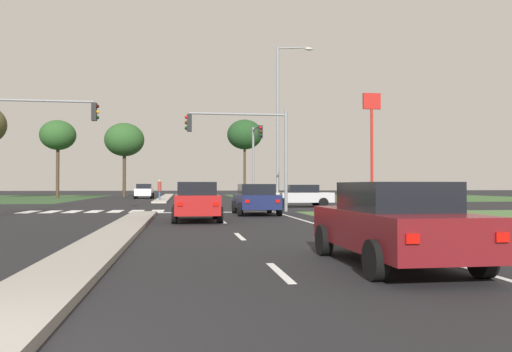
% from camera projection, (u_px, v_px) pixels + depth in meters
% --- Properties ---
extents(ground_plane, '(200.00, 200.00, 0.00)m').
position_uv_depth(ground_plane, '(154.00, 207.00, 33.62)').
color(ground_plane, black).
extents(grass_verge_far_right, '(35.00, 35.00, 0.01)m').
position_uv_depth(grass_verge_far_right, '(378.00, 197.00, 61.54)').
color(grass_verge_far_right, '#385B2D').
rests_on(grass_verge_far_right, ground).
extents(median_island_near, '(1.20, 22.00, 0.14)m').
position_uv_depth(median_island_near, '(118.00, 233.00, 14.82)').
color(median_island_near, gray).
rests_on(median_island_near, ground).
extents(median_island_far, '(1.20, 36.00, 0.14)m').
position_uv_depth(median_island_far, '(166.00, 197.00, 58.36)').
color(median_island_far, '#ADA89E').
rests_on(median_island_far, ground).
extents(lane_dash_near, '(0.14, 2.00, 0.01)m').
position_uv_depth(lane_dash_near, '(280.00, 272.00, 8.48)').
color(lane_dash_near, silver).
rests_on(lane_dash_near, ground).
extents(lane_dash_second, '(0.14, 2.00, 0.01)m').
position_uv_depth(lane_dash_second, '(240.00, 236.00, 14.42)').
color(lane_dash_second, silver).
rests_on(lane_dash_second, ground).
extents(lane_dash_third, '(0.14, 2.00, 0.01)m').
position_uv_depth(lane_dash_third, '(223.00, 221.00, 20.35)').
color(lane_dash_third, silver).
rests_on(lane_dash_third, ground).
extents(lane_dash_fourth, '(0.14, 2.00, 0.01)m').
position_uv_depth(lane_dash_fourth, '(214.00, 213.00, 26.29)').
color(lane_dash_fourth, silver).
rests_on(lane_dash_fourth, ground).
extents(lane_dash_fifth, '(0.14, 2.00, 0.01)m').
position_uv_depth(lane_dash_fifth, '(208.00, 208.00, 32.23)').
color(lane_dash_fifth, silver).
rests_on(lane_dash_fifth, ground).
extents(edge_line_right, '(0.14, 24.00, 0.01)m').
position_uv_depth(edge_line_right, '(333.00, 229.00, 16.80)').
color(edge_line_right, silver).
rests_on(edge_line_right, ground).
extents(stop_bar_near, '(6.40, 0.50, 0.01)m').
position_uv_depth(stop_bar_near, '(218.00, 212.00, 27.24)').
color(stop_bar_near, silver).
rests_on(stop_bar_near, ground).
extents(crosswalk_bar_near, '(0.70, 2.80, 0.01)m').
position_uv_depth(crosswalk_bar_near, '(29.00, 212.00, 27.55)').
color(crosswalk_bar_near, silver).
rests_on(crosswalk_bar_near, ground).
extents(crosswalk_bar_second, '(0.70, 2.80, 0.01)m').
position_uv_depth(crosswalk_bar_second, '(51.00, 212.00, 27.72)').
color(crosswalk_bar_second, silver).
rests_on(crosswalk_bar_second, ground).
extents(crosswalk_bar_third, '(0.70, 2.80, 0.01)m').
position_uv_depth(crosswalk_bar_third, '(73.00, 212.00, 27.89)').
color(crosswalk_bar_third, silver).
rests_on(crosswalk_bar_third, ground).
extents(crosswalk_bar_fourth, '(0.70, 2.80, 0.01)m').
position_uv_depth(crosswalk_bar_fourth, '(94.00, 211.00, 28.05)').
color(crosswalk_bar_fourth, silver).
rests_on(crosswalk_bar_fourth, ground).
extents(crosswalk_bar_fifth, '(0.70, 2.80, 0.01)m').
position_uv_depth(crosswalk_bar_fifth, '(116.00, 211.00, 28.22)').
color(crosswalk_bar_fifth, silver).
rests_on(crosswalk_bar_fifth, ground).
extents(crosswalk_bar_sixth, '(0.70, 2.80, 0.01)m').
position_uv_depth(crosswalk_bar_sixth, '(137.00, 211.00, 28.38)').
color(crosswalk_bar_sixth, silver).
rests_on(crosswalk_bar_sixth, ground).
extents(crosswalk_bar_seventh, '(0.70, 2.80, 0.01)m').
position_uv_depth(crosswalk_bar_seventh, '(158.00, 211.00, 28.55)').
color(crosswalk_bar_seventh, silver).
rests_on(crosswalk_bar_seventh, ground).
extents(car_silver_near, '(4.32, 2.04, 1.49)m').
position_uv_depth(car_silver_near, '(300.00, 196.00, 33.77)').
color(car_silver_near, '#B7B7BC').
rests_on(car_silver_near, ground).
extents(car_white_second, '(1.98, 4.24, 1.60)m').
position_uv_depth(car_white_second, '(144.00, 191.00, 55.17)').
color(car_white_second, silver).
rests_on(car_white_second, ground).
extents(car_navy_third, '(2.08, 4.35, 1.52)m').
position_uv_depth(car_navy_third, '(256.00, 199.00, 25.24)').
color(car_navy_third, '#161E47').
rests_on(car_navy_third, ground).
extents(car_red_fourth, '(1.95, 4.20, 1.59)m').
position_uv_depth(car_red_fourth, '(196.00, 201.00, 20.64)').
color(car_red_fourth, '#A31919').
rests_on(car_red_fourth, ground).
extents(car_maroon_fifth, '(1.99, 4.49, 1.52)m').
position_uv_depth(car_maroon_fifth, '(393.00, 223.00, 9.25)').
color(car_maroon_fifth, maroon).
rests_on(car_maroon_fifth, ground).
extents(traffic_signal_far_right, '(0.32, 4.24, 6.19)m').
position_uv_depth(traffic_signal_far_right, '(256.00, 150.00, 39.91)').
color(traffic_signal_far_right, gray).
rests_on(traffic_signal_far_right, ground).
extents(traffic_signal_near_left, '(5.19, 0.32, 6.13)m').
position_uv_depth(traffic_signal_near_left, '(34.00, 132.00, 26.33)').
color(traffic_signal_near_left, gray).
rests_on(traffic_signal_near_left, ground).
extents(traffic_signal_near_right, '(5.70, 0.32, 5.63)m').
position_uv_depth(traffic_signal_near_right, '(249.00, 140.00, 27.95)').
color(traffic_signal_near_right, gray).
rests_on(traffic_signal_near_right, ground).
extents(street_lamp_second, '(2.43, 0.74, 10.85)m').
position_uv_depth(street_lamp_second, '(280.00, 118.00, 34.20)').
color(street_lamp_second, gray).
rests_on(street_lamp_second, ground).
extents(pedestrian_at_median, '(0.34, 0.34, 1.83)m').
position_uv_depth(pedestrian_at_median, '(160.00, 187.00, 46.15)').
color(pedestrian_at_median, '#335184').
rests_on(pedestrian_at_median, median_island_far).
extents(fastfood_pole_sign, '(1.80, 0.40, 10.69)m').
position_uv_depth(fastfood_pole_sign, '(372.00, 121.00, 50.75)').
color(fastfood_pole_sign, red).
rests_on(fastfood_pole_sign, ground).
extents(treeline_second, '(3.92, 3.92, 8.73)m').
position_uv_depth(treeline_second, '(58.00, 136.00, 56.56)').
color(treeline_second, '#423323').
rests_on(treeline_second, ground).
extents(treeline_third, '(4.73, 4.73, 8.97)m').
position_uv_depth(treeline_third, '(124.00, 140.00, 61.07)').
color(treeline_third, '#423323').
rests_on(treeline_third, ground).
extents(treeline_fourth, '(4.05, 4.05, 9.03)m').
position_uv_depth(treeline_fourth, '(245.00, 135.00, 58.42)').
color(treeline_fourth, '#423323').
rests_on(treeline_fourth, ground).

